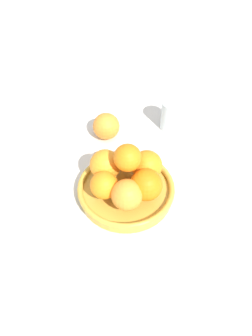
{
  "coord_description": "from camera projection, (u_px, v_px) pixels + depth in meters",
  "views": [
    {
      "loc": [
        0.35,
        -0.41,
        0.69
      ],
      "look_at": [
        0.0,
        0.0,
        0.1
      ],
      "focal_mm": 35.0,
      "sensor_mm": 36.0,
      "label": 1
    }
  ],
  "objects": [
    {
      "name": "ground_plane",
      "position": [
        126.0,
        193.0,
        0.87
      ],
      "size": [
        4.0,
        4.0,
        0.0
      ],
      "primitive_type": "plane",
      "color": "beige"
    },
    {
      "name": "fruit_bowl",
      "position": [
        126.0,
        189.0,
        0.86
      ],
      "size": [
        0.25,
        0.25,
        0.03
      ],
      "color": "gold",
      "rests_on": "ground_plane"
    },
    {
      "name": "orange_pile",
      "position": [
        127.0,
        174.0,
        0.81
      ],
      "size": [
        0.2,
        0.19,
        0.13
      ],
      "color": "orange",
      "rests_on": "fruit_bowl"
    },
    {
      "name": "stray_orange",
      "position": [
        106.0,
        126.0,
        1.0
      ],
      "size": [
        0.08,
        0.08,
        0.08
      ],
      "primitive_type": "sphere",
      "color": "orange",
      "rests_on": "ground_plane"
    },
    {
      "name": "drinking_glass",
      "position": [
        171.0,
        115.0,
        1.02
      ],
      "size": [
        0.07,
        0.07,
        0.1
      ],
      "primitive_type": "cylinder",
      "color": "silver",
      "rests_on": "ground_plane"
    }
  ]
}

